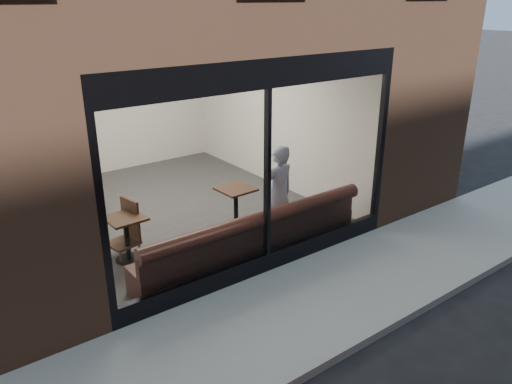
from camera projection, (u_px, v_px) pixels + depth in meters
ground at (368, 338)px, 6.19m from camera, size 120.00×120.00×0.00m
sidewalk_near at (313, 301)px, 6.93m from camera, size 40.00×2.00×0.01m
kerb_near at (371, 336)px, 6.13m from camera, size 40.00×0.10×0.12m
host_building_pier_right at (242, 89)px, 13.66m from camera, size 2.50×12.00×3.20m
host_building_backfill at (69, 88)px, 13.80m from camera, size 5.00×6.00×3.20m
cafe_floor at (175, 209)px, 9.91m from camera, size 6.00×6.00×0.00m
cafe_ceiling at (165, 43)px, 8.75m from camera, size 6.00×6.00×0.00m
cafe_wall_back at (110, 105)px, 11.56m from camera, size 5.00×0.00×5.00m
cafe_wall_left at (30, 155)px, 7.94m from camera, size 0.00×6.00×6.00m
cafe_wall_right at (274, 114)px, 10.72m from camera, size 0.00×6.00×6.00m
storefront_kick at (267, 262)px, 7.66m from camera, size 5.00×0.10×0.30m
storefront_header at (268, 73)px, 6.62m from camera, size 5.00×0.10×0.40m
storefront_mullion at (267, 176)px, 7.15m from camera, size 0.06×0.10×2.50m
storefront_glass at (269, 176)px, 7.13m from camera, size 4.80×0.00×4.80m
banquette at (251, 248)px, 7.93m from camera, size 4.00×0.55×0.45m
person at (278, 195)px, 8.31m from camera, size 0.66×0.45×1.73m
cafe_table_left at (125, 218)px, 7.74m from camera, size 0.59×0.59×0.04m
cafe_table_right at (236, 189)px, 8.91m from camera, size 0.62×0.62×0.04m
cafe_chair_left at (123, 243)px, 8.04m from camera, size 0.53×0.53×0.04m
wall_poster at (52, 173)px, 7.24m from camera, size 0.02×0.62×0.83m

